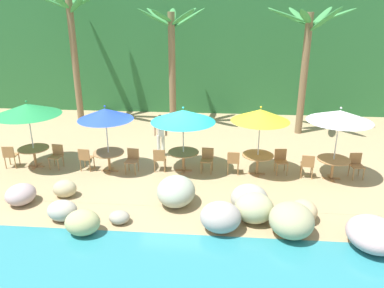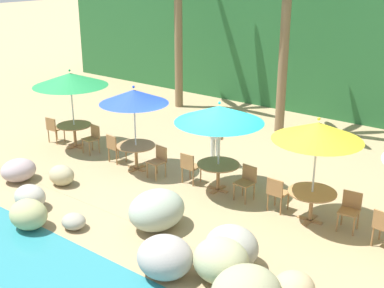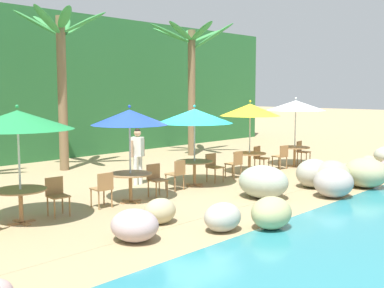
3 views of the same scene
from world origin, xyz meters
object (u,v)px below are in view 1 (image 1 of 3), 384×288
Objects in this scene: chair_white_seaward at (356,164)px; palm_tree_third at (306,46)px; umbrella_blue at (105,114)px; chair_white_inland at (307,164)px; dining_table_blue at (109,155)px; umbrella_white at (340,116)px; umbrella_green at (27,109)px; umbrella_yellow at (260,115)px; chair_blue_inland at (86,157)px; dining_table_green at (34,151)px; palm_tree_nearest at (72,33)px; chair_green_seaward at (57,155)px; umbrella_teal at (183,116)px; chair_yellow_inland at (233,161)px; chair_green_inland at (10,155)px; chair_teal_seaward at (207,158)px; dining_table_yellow at (258,158)px; dining_table_teal at (183,155)px; palm_tree_second at (172,46)px; waiter_in_white at (161,132)px; chair_blue_seaward at (132,159)px; dining_table_white at (333,162)px; chair_yellow_seaward at (281,159)px; chair_teal_inland at (160,158)px.

chair_white_seaward is 0.15× the size of palm_tree_third.
chair_white_inland is at bearing 0.39° from umbrella_blue.
dining_table_blue is 0.43× the size of umbrella_white.
umbrella_green reaches higher than umbrella_yellow.
chair_blue_inland is 0.15× the size of palm_tree_third.
dining_table_green is 8.30m from umbrella_yellow.
chair_green_seaward is at bearing -77.93° from palm_tree_nearest.
umbrella_blue reaches higher than umbrella_teal.
chair_blue_inland is 5.29m from chair_yellow_inland.
chair_green_inland is (-0.84, -0.17, -0.10)m from dining_table_green.
chair_teal_seaward is at bearing 0.73° from umbrella_teal.
chair_white_inland reaches higher than dining_table_yellow.
palm_tree_second is at bearing 101.43° from dining_table_teal.
umbrella_yellow is 0.97× the size of umbrella_white.
umbrella_green is at bearing -179.65° from umbrella_yellow.
waiter_in_white is (-5.92, -3.41, -2.98)m from palm_tree_third.
waiter_in_white is (-2.82, 1.48, 0.47)m from chair_yellow_inland.
waiter_in_white is at bearing 17.00° from chair_green_inland.
chair_teal_seaward is at bearing 6.21° from chair_blue_seaward.
chair_green_seaward is at bearing -178.65° from dining_table_teal.
umbrella_blue is 7.98m from dining_table_white.
dining_table_teal is (5.52, 0.11, 0.00)m from dining_table_green.
chair_yellow_seaward is at bearing 3.67° from umbrella_blue.
umbrella_blue is 2.83× the size of chair_yellow_inland.
umbrella_white is at bearing 0.35° from chair_blue_inland.
umbrella_white reaches higher than chair_blue_seaward.
waiter_in_white reaches higher than dining_table_green.
umbrella_yellow is (5.29, 0.21, 0.03)m from umbrella_blue.
chair_blue_inland is at bearing -179.65° from dining_table_white.
chair_teal_seaward is 1.00× the size of chair_yellow_seaward.
palm_tree_second reaches higher than chair_green_inland.
umbrella_teal reaches higher than chair_green_seaward.
umbrella_yellow is 2.99m from dining_table_white.
chair_teal_inland is 0.79× the size of dining_table_yellow.
palm_tree_nearest is (-10.22, 5.89, 3.88)m from chair_white_inland.
umbrella_blue is at bearing -134.97° from waiter_in_white.
dining_table_yellow is (6.14, 0.23, 0.10)m from chair_blue_inland.
chair_white_seaward is at bearing 13.24° from umbrella_white.
umbrella_blue is 2.67m from umbrella_teal.
palm_tree_nearest is at bearing 118.63° from dining_table_blue.
umbrella_green is at bearing -178.85° from umbrella_teal.
palm_tree_third is at bearing 64.96° from dining_table_yellow.
chair_blue_seaward is at bearing -143.00° from palm_tree_third.
chair_teal_seaward is (3.51, 0.28, -1.64)m from umbrella_blue.
chair_green_seaward is 0.36× the size of umbrella_teal.
chair_teal_seaward is 0.35× the size of umbrella_yellow.
chair_blue_inland is 6.97m from palm_tree_second.
dining_table_yellow is (8.15, 0.05, 0.00)m from dining_table_green.
dining_table_teal is 0.44× the size of umbrella_yellow.
waiter_in_white is (4.48, 1.46, -1.22)m from umbrella_green.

